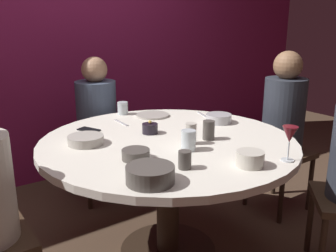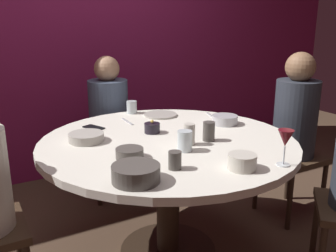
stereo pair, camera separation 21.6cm
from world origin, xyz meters
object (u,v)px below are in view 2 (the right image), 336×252
(candle_holder, at_px, (152,128))
(cup_far_edge, at_px, (209,131))
(seated_diner_back, at_px, (109,111))
(bowl_rice_portion, at_px, (242,162))
(seated_diner_right, at_px, (295,118))
(bowl_sauce_side, at_px, (86,137))
(cup_by_right_diner, at_px, (132,107))
(cup_by_left_diner, at_px, (189,134))
(cell_phone, at_px, (94,128))
(bowl_small_white, at_px, (130,153))
(cup_center_front, at_px, (175,160))
(dining_table, at_px, (168,161))
(bowl_serving_large, at_px, (225,120))
(bowl_salad_center, at_px, (136,173))
(dinner_plate, at_px, (160,115))
(cup_near_candle, at_px, (185,141))
(wine_glass, at_px, (285,140))

(candle_holder, relative_size, cup_far_edge, 0.87)
(seated_diner_back, relative_size, bowl_rice_portion, 8.65)
(seated_diner_right, relative_size, candle_holder, 12.57)
(bowl_sauce_side, height_order, cup_by_right_diner, cup_by_right_diner)
(seated_diner_back, xyz_separation_m, cup_by_left_diner, (0.06, -1.12, 0.10))
(cell_phone, distance_m, bowl_small_white, 0.60)
(seated_diner_right, relative_size, cell_phone, 8.66)
(cup_by_right_diner, xyz_separation_m, cup_center_front, (-0.26, -1.08, -0.00))
(cup_by_right_diner, bearing_deg, dining_table, -95.81)
(bowl_serving_large, height_order, bowl_small_white, bowl_serving_large)
(bowl_salad_center, height_order, cup_by_left_diner, cup_by_left_diner)
(seated_diner_right, bearing_deg, cell_phone, -17.79)
(candle_holder, height_order, dinner_plate, candle_holder)
(bowl_small_white, bearing_deg, cup_center_front, -61.39)
(seated_diner_back, relative_size, cup_near_candle, 10.48)
(cup_by_right_diner, height_order, cup_far_edge, cup_far_edge)
(cup_center_front, bearing_deg, candle_holder, 73.53)
(cup_near_candle, bearing_deg, bowl_serving_large, 32.09)
(bowl_sauce_side, bearing_deg, cup_center_front, -68.44)
(bowl_salad_center, xyz_separation_m, cup_by_right_diner, (0.47, 1.12, 0.01))
(bowl_salad_center, distance_m, cup_center_front, 0.22)
(wine_glass, relative_size, cup_near_candle, 1.60)
(cup_near_candle, bearing_deg, bowl_salad_center, -149.31)
(dinner_plate, bearing_deg, bowl_rice_portion, -97.19)
(wine_glass, bearing_deg, bowl_salad_center, 165.97)
(dining_table, distance_m, candle_holder, 0.23)
(bowl_salad_center, height_order, cup_far_edge, cup_far_edge)
(seated_diner_right, distance_m, cup_center_front, 1.30)
(seated_diner_right, xyz_separation_m, cell_phone, (-1.34, 0.43, 0.01))
(seated_diner_back, distance_m, bowl_rice_portion, 1.55)
(dinner_plate, height_order, bowl_small_white, bowl_small_white)
(wine_glass, relative_size, bowl_serving_large, 1.04)
(cup_near_candle, relative_size, cup_center_front, 1.28)
(cup_center_front, bearing_deg, bowl_salad_center, -169.46)
(wine_glass, distance_m, dinner_plate, 1.13)
(seated_diner_back, height_order, bowl_rice_portion, seated_diner_back)
(dinner_plate, bearing_deg, seated_diner_right, -31.45)
(seated_diner_right, relative_size, bowl_sauce_side, 6.05)
(seated_diner_back, height_order, bowl_salad_center, seated_diner_back)
(bowl_small_white, height_order, bowl_rice_portion, bowl_rice_portion)
(seated_diner_right, bearing_deg, candle_holder, -8.55)
(bowl_small_white, relative_size, cup_far_edge, 1.27)
(wine_glass, distance_m, cell_phone, 1.21)
(seated_diner_back, xyz_separation_m, cup_far_edge, (0.19, -1.12, 0.10))
(seated_diner_right, xyz_separation_m, cup_by_right_diner, (-0.97, 0.67, 0.05))
(dining_table, bearing_deg, cup_near_candle, -95.06)
(candle_holder, height_order, wine_glass, wine_glass)
(dinner_plate, distance_m, bowl_salad_center, 1.14)
(bowl_serving_large, height_order, bowl_rice_portion, bowl_rice_portion)
(seated_diner_right, height_order, cup_by_right_diner, seated_diner_right)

